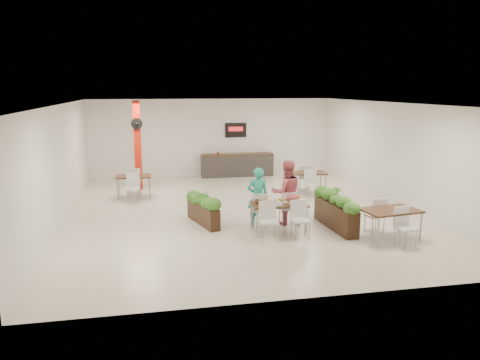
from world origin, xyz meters
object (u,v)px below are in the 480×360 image
Objects in this scene: red_column at (138,145)px; planter_left at (203,206)px; planter_right at (336,209)px; diner_man at (258,197)px; service_counter at (237,164)px; side_table_a at (134,179)px; side_table_b at (307,175)px; side_table_c at (390,214)px; main_table at (278,208)px; diner_woman at (287,192)px.

red_column reaches higher than planter_left.
planter_right is at bearing -49.24° from red_column.
red_column reaches higher than diner_man.
side_table_a is (-4.15, -3.16, 0.13)m from service_counter.
side_table_a and side_table_b have the same top height.
planter_left is at bearing -60.21° from side_table_a.
red_column is 9.36m from side_table_c.
planter_left is (-2.24, -6.72, 0.00)m from service_counter.
main_table and side_table_c have the same top height.
side_table_a is (-5.28, 4.65, 0.11)m from planter_right.
red_column reaches higher than diner_woman.
service_counter reaches higher than side_table_a.
red_column is at bearing 130.76° from planter_right.
diner_woman is 2.30m from planter_left.
service_counter is 1.89× the size of diner_man.
side_table_b is at bearing -63.87° from service_counter.
service_counter reaches higher than diner_man.
red_column is 5.29m from planter_left.
planter_right is (1.56, -0.01, -0.12)m from main_table.
side_table_b and side_table_c have the same top height.
diner_man is 0.96× the size of side_table_b.
planter_left is 5.06m from side_table_b.
main_table is at bearing -93.14° from service_counter.
diner_man is 3.39m from side_table_c.
side_table_a is at bearing -178.69° from side_table_b.
service_counter is 1.82× the size of main_table.
side_table_c is (2.07, -8.92, 0.15)m from service_counter.
side_table_b is at bearing 61.70° from main_table.
diner_woman is at bearing -178.68° from diner_man.
diner_man is 4.36m from side_table_b.
red_column is at bearing 122.15° from side_table_c.
service_counter reaches higher than diner_woman.
diner_man is 0.92× the size of planter_left.
diner_woman reaches higher than side_table_c.
diner_man is 2.08m from planter_right.
main_table is 0.95× the size of planter_left.
diner_woman is 5.75m from side_table_a.
red_column reaches higher than side_table_a.
diner_woman reaches higher than diner_man.
side_table_b is (4.04, 3.05, 0.14)m from planter_left.
service_counter is 7.82m from main_table.
planter_right is 1.28× the size of side_table_b.
planter_right is at bearing 121.64° from side_table_c.
main_table is 2.12m from planter_left.
planter_left is at bearing -9.84° from diner_woman.
diner_man is at bearing -17.14° from planter_left.
diner_man is at bearing 120.80° from main_table.
side_table_c is (2.49, -1.12, 0.00)m from main_table.
red_column is 2.02× the size of diner_man.
red_column is 1.85× the size of planter_left.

